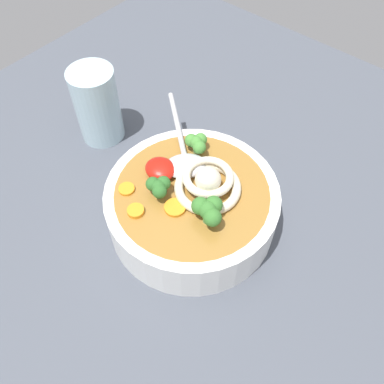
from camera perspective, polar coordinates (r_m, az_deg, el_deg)
name	(u,v)px	position (r cm, az deg, el deg)	size (l,w,h in cm)	color
table_slab	(190,207)	(64.12, -0.24, -2.14)	(99.40, 99.40, 3.19)	#474C56
soup_bowl	(192,206)	(57.95, 0.00, -1.98)	(23.94, 23.94, 6.94)	white
noodle_pile	(207,183)	(54.58, 2.14, 1.21)	(9.91, 9.72, 3.98)	beige
soup_spoon	(185,157)	(58.06, -0.99, 4.83)	(15.42, 13.58, 1.60)	#B7B7BC
chili_sauce_dollop	(160,169)	(56.59, -4.41, 3.20)	(4.39, 3.95, 1.97)	#B2190F
broccoli_floret_rear	(159,187)	(53.55, -4.60, 0.71)	(3.79, 3.26, 2.99)	#7A9E60
broccoli_floret_near_spoon	(197,143)	(58.55, 0.67, 6.86)	(3.69, 3.18, 2.92)	#7A9E60
broccoli_floret_beside_chili	(208,210)	(50.85, 2.30, -2.48)	(4.57, 3.93, 3.61)	#7A9E60
carrot_slice_extra_a	(127,189)	(55.96, -9.06, 0.42)	(2.18, 2.18, 0.42)	orange
carrot_slice_front	(175,208)	(53.49, -2.37, -2.17)	(2.84, 2.84, 0.49)	orange
carrot_slice_left	(136,211)	(53.57, -7.82, -2.61)	(2.23, 2.23, 0.62)	orange
drinking_glass	(97,105)	(69.43, -13.03, 11.65)	(7.30, 7.30, 12.87)	silver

